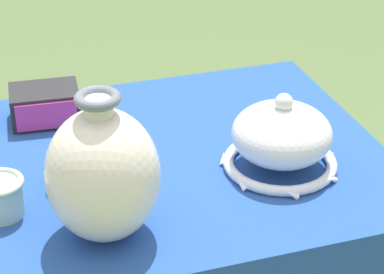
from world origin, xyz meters
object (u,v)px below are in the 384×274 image
(jar_round_ochre, at_px, (74,161))
(vase_tall_bulbous, at_px, (103,174))
(mosaic_tile_box, at_px, (45,105))
(vase_dome_bell, at_px, (281,139))

(jar_round_ochre, bearing_deg, vase_tall_bulbous, -82.17)
(mosaic_tile_box, distance_m, jar_round_ochre, 0.29)
(vase_dome_bell, distance_m, jar_round_ochre, 0.42)
(vase_dome_bell, xyz_separation_m, jar_round_ochre, (-0.42, 0.06, -0.01))
(mosaic_tile_box, xyz_separation_m, jar_round_ochre, (0.02, -0.29, 0.02))
(vase_dome_bell, bearing_deg, mosaic_tile_box, 140.59)
(vase_dome_bell, height_order, mosaic_tile_box, vase_dome_bell)
(vase_tall_bulbous, distance_m, mosaic_tile_box, 0.48)
(vase_tall_bulbous, relative_size, jar_round_ochre, 2.34)
(vase_tall_bulbous, relative_size, vase_dome_bell, 1.13)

